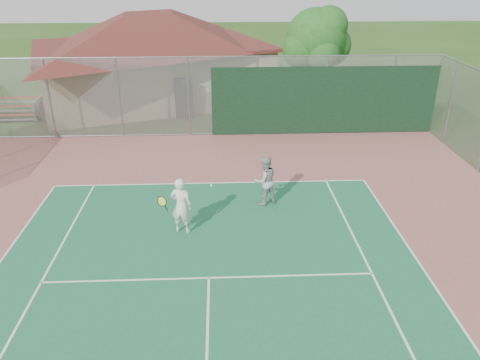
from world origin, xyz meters
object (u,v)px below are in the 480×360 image
at_px(bleachers, 13,108).
at_px(player_white_front, 181,206).
at_px(player_grey_back, 265,181).
at_px(tree, 317,41).
at_px(clubhouse, 151,48).

height_order(bleachers, player_white_front, player_white_front).
bearing_deg(bleachers, player_grey_back, -42.80).
bearing_deg(player_grey_back, bleachers, -64.52).
bearing_deg(player_grey_back, player_white_front, 7.80).
height_order(player_white_front, player_grey_back, player_white_front).
distance_m(tree, player_grey_back, 12.30).
bearing_deg(tree, player_grey_back, -108.13).
bearing_deg(clubhouse, tree, -29.64).
xyz_separation_m(bleachers, player_grey_back, (11.66, -9.61, 0.30)).
relative_size(player_white_front, player_grey_back, 1.04).
xyz_separation_m(clubhouse, tree, (8.82, -1.64, 0.58)).
relative_size(tree, player_grey_back, 3.16).
bearing_deg(player_white_front, bleachers, -36.07).
height_order(clubhouse, bleachers, clubhouse).
distance_m(clubhouse, tree, 8.99).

